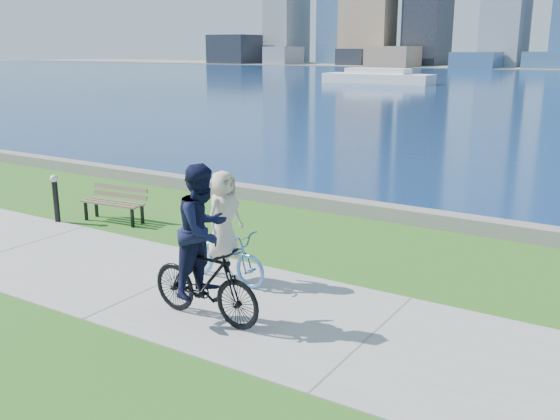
# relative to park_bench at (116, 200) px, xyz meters

# --- Properties ---
(ground) EXTENTS (320.00, 320.00, 0.00)m
(ground) POSITION_rel_park_bench_xyz_m (3.78, -2.56, -0.51)
(ground) COLOR #255817
(ground) RESTS_ON ground
(concrete_path) EXTENTS (80.00, 3.50, 0.02)m
(concrete_path) POSITION_rel_park_bench_xyz_m (3.78, -2.56, -0.50)
(concrete_path) COLOR gray
(concrete_path) RESTS_ON ground
(seawall) EXTENTS (90.00, 0.50, 0.35)m
(seawall) POSITION_rel_park_bench_xyz_m (3.78, 3.64, -0.34)
(seawall) COLOR slate
(seawall) RESTS_ON ground
(ferry_near) EXTENTS (12.65, 3.61, 1.72)m
(ferry_near) POSITION_rel_park_bench_xyz_m (-18.26, 57.66, 0.20)
(ferry_near) COLOR white
(ferry_near) RESTS_ON ground
(park_bench) EXTENTS (1.66, 0.72, 0.84)m
(park_bench) POSITION_rel_park_bench_xyz_m (0.00, 0.00, 0.00)
(park_bench) COLOR black
(park_bench) RESTS_ON ground
(bollard_lamp) EXTENTS (0.19, 0.19, 1.17)m
(bollard_lamp) POSITION_rel_park_bench_xyz_m (-1.11, -0.84, 0.16)
(bollard_lamp) COLOR black
(bollard_lamp) RESTS_ON ground
(cyclist_woman) EXTENTS (0.78, 1.85, 2.01)m
(cyclist_woman) POSITION_rel_park_bench_xyz_m (4.65, -1.81, 0.25)
(cyclist_woman) COLOR #5086C3
(cyclist_woman) RESTS_ON ground
(cyclist_man) EXTENTS (0.78, 2.05, 2.44)m
(cyclist_man) POSITION_rel_park_bench_xyz_m (5.40, -3.31, 0.53)
(cyclist_man) COLOR black
(cyclist_man) RESTS_ON ground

